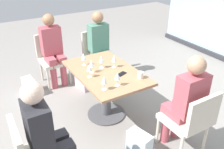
% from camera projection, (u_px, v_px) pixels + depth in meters
% --- Properties ---
extents(ground_plane, '(12.00, 12.00, 0.00)m').
position_uv_depth(ground_plane, '(106.00, 114.00, 3.68)').
color(ground_plane, gray).
extents(dining_table_main, '(1.25, 0.80, 0.73)m').
position_uv_depth(dining_table_main, '(106.00, 84.00, 3.43)').
color(dining_table_main, '#997551').
rests_on(dining_table_main, ground_plane).
extents(chair_far_left, '(0.50, 0.46, 0.87)m').
position_uv_depth(chair_far_left, '(97.00, 52.00, 4.53)').
color(chair_far_left, beige).
rests_on(chair_far_left, ground_plane).
extents(chair_side_end, '(0.50, 0.46, 0.87)m').
position_uv_depth(chair_side_end, '(52.00, 56.00, 4.39)').
color(chair_side_end, beige).
rests_on(chair_side_end, ground_plane).
extents(chair_far_right, '(0.50, 0.46, 0.87)m').
position_uv_depth(chair_far_right, '(191.00, 119.00, 2.79)').
color(chair_far_right, beige).
rests_on(chair_far_right, ground_plane).
extents(person_far_left, '(0.39, 0.34, 1.26)m').
position_uv_depth(person_far_left, '(100.00, 44.00, 4.35)').
color(person_far_left, '#4C7F6B').
rests_on(person_far_left, ground_plane).
extents(person_side_end, '(0.39, 0.34, 1.26)m').
position_uv_depth(person_side_end, '(53.00, 47.00, 4.21)').
color(person_side_end, '#B24C56').
rests_on(person_side_end, ground_plane).
extents(person_far_right, '(0.39, 0.34, 1.26)m').
position_uv_depth(person_far_right, '(186.00, 100.00, 2.78)').
color(person_far_right, '#B24C56').
rests_on(person_far_right, ground_plane).
extents(person_front_right, '(0.34, 0.39, 1.26)m').
position_uv_depth(person_front_right, '(46.00, 133.00, 2.29)').
color(person_front_right, '#28282D').
rests_on(person_front_right, ground_plane).
extents(wine_glass_0, '(0.07, 0.07, 0.18)m').
position_uv_depth(wine_glass_0, '(104.00, 80.00, 2.85)').
color(wine_glass_0, silver).
rests_on(wine_glass_0, dining_table_main).
extents(wine_glass_1, '(0.07, 0.07, 0.18)m').
position_uv_depth(wine_glass_1, '(117.00, 76.00, 2.93)').
color(wine_glass_1, silver).
rests_on(wine_glass_1, dining_table_main).
extents(wine_glass_2, '(0.07, 0.07, 0.18)m').
position_uv_depth(wine_glass_2, '(91.00, 64.00, 3.24)').
color(wine_glass_2, silver).
rests_on(wine_glass_2, dining_table_main).
extents(wine_glass_3, '(0.07, 0.07, 0.18)m').
position_uv_depth(wine_glass_3, '(101.00, 59.00, 3.37)').
color(wine_glass_3, silver).
rests_on(wine_glass_3, dining_table_main).
extents(wine_glass_4, '(0.07, 0.07, 0.18)m').
position_uv_depth(wine_glass_4, '(84.00, 57.00, 3.44)').
color(wine_glass_4, silver).
rests_on(wine_glass_4, dining_table_main).
extents(wine_glass_5, '(0.07, 0.07, 0.18)m').
position_uv_depth(wine_glass_5, '(114.00, 59.00, 3.39)').
color(wine_glass_5, silver).
rests_on(wine_glass_5, dining_table_main).
extents(wine_glass_6, '(0.07, 0.07, 0.18)m').
position_uv_depth(wine_glass_6, '(89.00, 68.00, 3.13)').
color(wine_glass_6, silver).
rests_on(wine_glass_6, dining_table_main).
extents(coffee_cup, '(0.08, 0.08, 0.09)m').
position_uv_depth(coffee_cup, '(140.00, 75.00, 3.14)').
color(coffee_cup, white).
rests_on(coffee_cup, dining_table_main).
extents(cell_phone_on_table, '(0.11, 0.16, 0.01)m').
position_uv_depth(cell_phone_on_table, '(121.00, 74.00, 3.26)').
color(cell_phone_on_table, black).
rests_on(cell_phone_on_table, dining_table_main).
extents(handbag_0, '(0.32, 0.21, 0.28)m').
position_uv_depth(handbag_0, '(83.00, 81.00, 4.29)').
color(handbag_0, beige).
rests_on(handbag_0, ground_plane).
extents(handbag_1, '(0.31, 0.18, 0.28)m').
position_uv_depth(handbag_1, '(29.00, 87.00, 4.13)').
color(handbag_1, silver).
rests_on(handbag_1, ground_plane).
extents(handbag_2, '(0.33, 0.23, 0.28)m').
position_uv_depth(handbag_2, '(139.00, 143.00, 2.95)').
color(handbag_2, silver).
rests_on(handbag_2, ground_plane).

